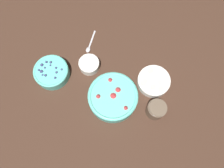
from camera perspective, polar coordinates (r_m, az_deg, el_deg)
ground_plane at (r=1.09m, az=-1.94°, el=-1.20°), size 4.00×4.00×0.00m
bowl_strawberries at (r=1.04m, az=0.25°, el=-3.44°), size 0.24×0.24×0.09m
bowl_blueberries at (r=1.13m, az=-15.51°, el=3.00°), size 0.17×0.17×0.06m
bowl_bananas at (r=1.10m, az=10.83°, el=0.76°), size 0.16×0.16×0.04m
bowl_cream at (r=1.11m, az=-5.98°, el=5.16°), size 0.10×0.10×0.06m
jar_chocolate at (r=1.05m, az=11.41°, el=-6.54°), size 0.09×0.09×0.09m
spoon at (r=1.19m, az=-5.88°, el=9.93°), size 0.07×0.13×0.01m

